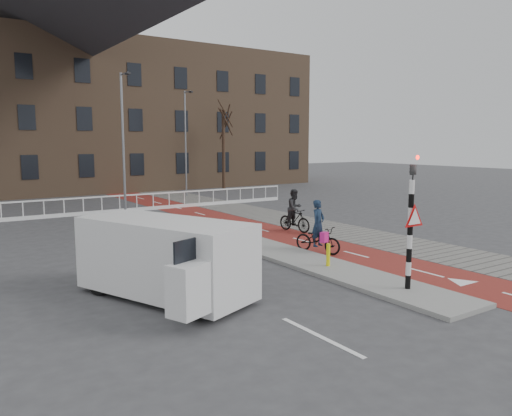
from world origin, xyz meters
TOP-DOWN VIEW (x-y plane):
  - ground at (0.00, 0.00)m, footprint 120.00×120.00m
  - bike_lane at (1.50, 10.00)m, footprint 2.50×60.00m
  - sidewalk at (4.30, 10.00)m, footprint 3.00×60.00m
  - curb_island at (-0.70, 4.00)m, footprint 1.80×16.00m
  - traffic_signal at (-0.60, -2.02)m, footprint 0.80×0.80m
  - bollard at (-0.73, 0.98)m, footprint 0.12×0.12m
  - cyclist_near at (0.55, 2.96)m, footprint 1.16×1.93m
  - cyclist_far at (2.45, 6.75)m, footprint 0.90×1.81m
  - van at (-6.09, 1.18)m, footprint 3.50×5.04m
  - railing at (-5.00, 17.00)m, footprint 28.00×0.10m
  - townhouse_row at (-3.00, 32.00)m, footprint 46.00×10.00m
  - tree_right at (9.42, 25.05)m, footprint 0.26×0.26m
  - streetlight_near at (-2.76, 13.83)m, footprint 0.12×0.12m
  - streetlight_right at (4.86, 22.63)m, footprint 0.12×0.12m

SIDE VIEW (x-z plane):
  - ground at x=0.00m, z-range 0.00..0.00m
  - bike_lane at x=1.50m, z-range 0.00..0.01m
  - sidewalk at x=4.30m, z-range 0.00..0.01m
  - curb_island at x=-0.70m, z-range 0.00..0.12m
  - railing at x=-5.00m, z-range -0.19..0.80m
  - bollard at x=-0.73m, z-range 0.12..0.82m
  - cyclist_near at x=0.55m, z-range -0.31..1.60m
  - cyclist_far at x=2.45m, z-range -0.15..1.73m
  - van at x=-6.09m, z-range 0.05..2.07m
  - traffic_signal at x=-0.60m, z-range 0.15..3.83m
  - tree_right at x=9.42m, z-range 0.00..6.50m
  - streetlight_near at x=-2.76m, z-range 0.00..7.28m
  - streetlight_right at x=4.86m, z-range 0.00..7.54m
  - townhouse_row at x=-3.00m, z-range -0.14..15.76m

